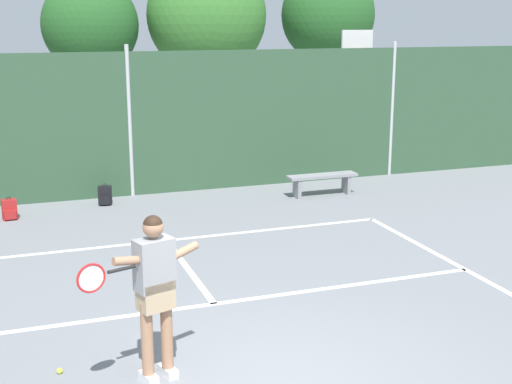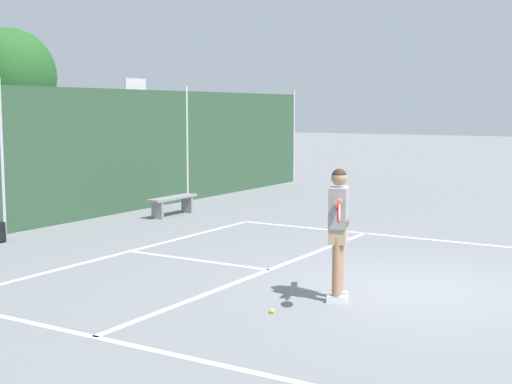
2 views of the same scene
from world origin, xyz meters
name	(u,v)px [view 2 (image 2 of 2)]	position (x,y,z in m)	size (l,w,h in m)	color
ground_plane	(413,289)	(0.00, 0.00, 0.00)	(120.00, 120.00, 0.00)	slate
court_markings	(372,284)	(0.00, 0.65, 0.00)	(8.30, 11.10, 0.01)	white
chainlink_fence	(2,160)	(0.00, 9.00, 1.58)	(26.09, 0.09, 3.31)	#2D4C33
basketball_hoop	(135,120)	(6.42, 10.85, 2.31)	(0.90, 0.67, 3.55)	#284CB2
tennis_player	(339,222)	(-1.16, 0.69, 1.11)	(1.36, 0.58, 1.85)	silver
tennis_ball	(272,311)	(-2.16, 1.17, 0.03)	(0.07, 0.07, 0.07)	#CCE033
courtside_bench	(173,201)	(3.97, 7.57, 0.36)	(1.60, 0.36, 0.48)	gray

